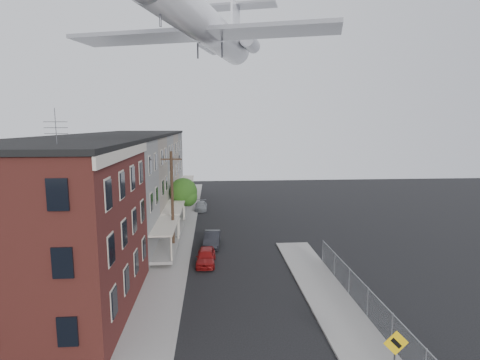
{
  "coord_description": "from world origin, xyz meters",
  "views": [
    {
      "loc": [
        -1.99,
        -15.0,
        11.32
      ],
      "look_at": [
        -0.43,
        6.08,
        8.17
      ],
      "focal_mm": 28.0,
      "sensor_mm": 36.0,
      "label": 1
    }
  ],
  "objects_px": {
    "warning_sign": "(395,351)",
    "car_far": "(201,206)",
    "street_tree": "(184,193)",
    "car_near": "(206,257)",
    "airplane": "(208,28)",
    "utility_pole": "(172,200)",
    "car_mid": "(212,239)"
  },
  "relations": [
    {
      "from": "utility_pole",
      "to": "airplane",
      "type": "xyz_separation_m",
      "value": [
        3.36,
        2.9,
        15.36
      ]
    },
    {
      "from": "street_tree",
      "to": "car_far",
      "type": "distance_m",
      "value": 6.95
    },
    {
      "from": "utility_pole",
      "to": "car_near",
      "type": "relative_size",
      "value": 2.38
    },
    {
      "from": "utility_pole",
      "to": "airplane",
      "type": "height_order",
      "value": "airplane"
    },
    {
      "from": "warning_sign",
      "to": "utility_pole",
      "type": "xyz_separation_m",
      "value": [
        -11.2,
        19.03,
        2.79
      ]
    },
    {
      "from": "car_near",
      "to": "airplane",
      "type": "distance_m",
      "value": 20.47
    },
    {
      "from": "warning_sign",
      "to": "car_mid",
      "type": "distance_m",
      "value": 21.48
    },
    {
      "from": "car_near",
      "to": "car_mid",
      "type": "height_order",
      "value": "car_mid"
    },
    {
      "from": "warning_sign",
      "to": "car_far",
      "type": "distance_m",
      "value": 36.25
    },
    {
      "from": "warning_sign",
      "to": "car_far",
      "type": "relative_size",
      "value": 0.73
    },
    {
      "from": "car_far",
      "to": "car_near",
      "type": "bearing_deg",
      "value": -86.39
    },
    {
      "from": "car_near",
      "to": "utility_pole",
      "type": "bearing_deg",
      "value": 131.36
    },
    {
      "from": "car_mid",
      "to": "airplane",
      "type": "relative_size",
      "value": 0.15
    },
    {
      "from": "warning_sign",
      "to": "car_mid",
      "type": "relative_size",
      "value": 0.68
    },
    {
      "from": "airplane",
      "to": "car_mid",
      "type": "bearing_deg",
      "value": -86.18
    },
    {
      "from": "utility_pole",
      "to": "car_far",
      "type": "relative_size",
      "value": 2.34
    },
    {
      "from": "car_far",
      "to": "warning_sign",
      "type": "bearing_deg",
      "value": -74.54
    },
    {
      "from": "car_near",
      "to": "car_mid",
      "type": "distance_m",
      "value": 4.66
    },
    {
      "from": "street_tree",
      "to": "car_far",
      "type": "relative_size",
      "value": 1.35
    },
    {
      "from": "street_tree",
      "to": "airplane",
      "type": "distance_m",
      "value": 18.26
    },
    {
      "from": "car_mid",
      "to": "airplane",
      "type": "xyz_separation_m",
      "value": [
        -0.13,
        1.91,
        19.36
      ]
    },
    {
      "from": "warning_sign",
      "to": "car_near",
      "type": "height_order",
      "value": "warning_sign"
    },
    {
      "from": "street_tree",
      "to": "car_mid",
      "type": "distance_m",
      "value": 9.87
    },
    {
      "from": "street_tree",
      "to": "warning_sign",
      "type": "bearing_deg",
      "value": -69.42
    },
    {
      "from": "street_tree",
      "to": "utility_pole",
      "type": "bearing_deg",
      "value": -91.89
    },
    {
      "from": "warning_sign",
      "to": "car_far",
      "type": "bearing_deg",
      "value": 104.71
    },
    {
      "from": "utility_pole",
      "to": "car_far",
      "type": "distance_m",
      "value": 16.65
    },
    {
      "from": "street_tree",
      "to": "car_near",
      "type": "height_order",
      "value": "street_tree"
    },
    {
      "from": "warning_sign",
      "to": "car_far",
      "type": "xyz_separation_m",
      "value": [
        -9.2,
        35.04,
        -1.33
      ]
    },
    {
      "from": "warning_sign",
      "to": "utility_pole",
      "type": "relative_size",
      "value": 0.31
    },
    {
      "from": "utility_pole",
      "to": "car_far",
      "type": "xyz_separation_m",
      "value": [
        2.0,
        16.01,
        -4.12
      ]
    },
    {
      "from": "utility_pole",
      "to": "street_tree",
      "type": "distance_m",
      "value": 10.0
    }
  ]
}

